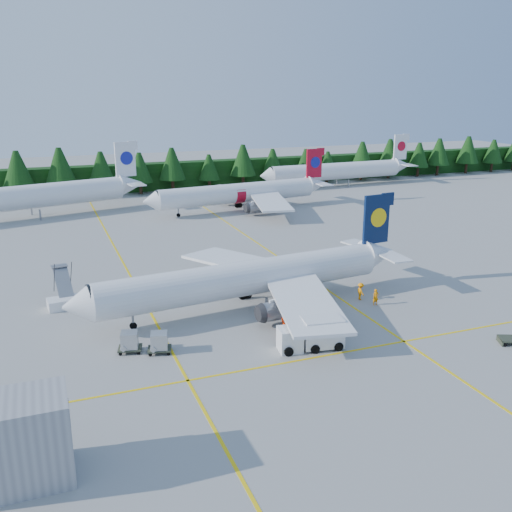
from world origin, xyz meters
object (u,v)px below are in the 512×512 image
object	(u,v)px
airstairs	(67,299)
service_truck	(311,334)
airliner_red	(235,194)
airliner_navy	(238,280)

from	to	relation	value
airstairs	service_truck	world-z (taller)	airstairs
airliner_red	airstairs	xyz separation A→B (m)	(-32.19, -39.73, -2.42)
airliner_navy	airliner_red	xyz separation A→B (m)	(15.75, 46.98, 0.03)
airliner_navy	airstairs	xyz separation A→B (m)	(-16.44, 7.25, -2.39)
airliner_red	service_truck	xyz separation A→B (m)	(-12.95, -57.98, -1.84)
airliner_red	airstairs	world-z (taller)	airliner_red
airstairs	service_truck	size ratio (longest dim) A/B	0.96
airliner_red	service_truck	distance (m)	59.43
airliner_navy	airstairs	bearing A→B (deg)	150.06
airliner_navy	service_truck	world-z (taller)	airliner_navy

